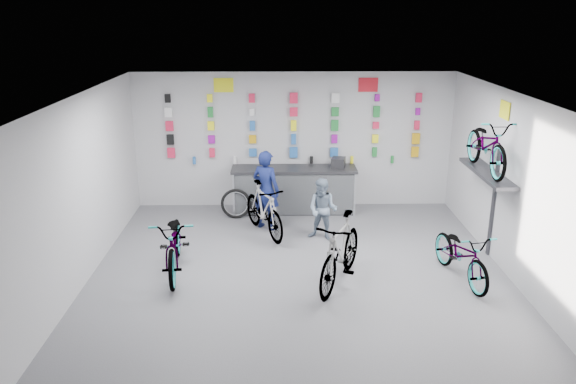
{
  "coord_description": "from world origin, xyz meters",
  "views": [
    {
      "loc": [
        -0.34,
        -8.13,
        4.27
      ],
      "look_at": [
        -0.17,
        1.4,
        1.15
      ],
      "focal_mm": 35.0,
      "sensor_mm": 36.0,
      "label": 1
    }
  ],
  "objects_px": {
    "bike_left": "(175,243)",
    "customer": "(323,210)",
    "bike_service": "(264,209)",
    "bike_right": "(462,254)",
    "counter": "(294,190)",
    "bike_center": "(340,251)",
    "clerk": "(266,190)"
  },
  "relations": [
    {
      "from": "bike_right",
      "to": "clerk",
      "type": "xyz_separation_m",
      "value": [
        -3.25,
        2.35,
        0.36
      ]
    },
    {
      "from": "bike_service",
      "to": "clerk",
      "type": "xyz_separation_m",
      "value": [
        0.04,
        0.33,
        0.29
      ]
    },
    {
      "from": "bike_service",
      "to": "customer",
      "type": "relative_size",
      "value": 1.43
    },
    {
      "from": "bike_service",
      "to": "bike_right",
      "type": "bearing_deg",
      "value": -56.72
    },
    {
      "from": "counter",
      "to": "bike_left",
      "type": "distance_m",
      "value": 3.6
    },
    {
      "from": "counter",
      "to": "bike_service",
      "type": "bearing_deg",
      "value": -115.82
    },
    {
      "from": "bike_right",
      "to": "customer",
      "type": "distance_m",
      "value": 2.77
    },
    {
      "from": "counter",
      "to": "bike_left",
      "type": "relative_size",
      "value": 1.35
    },
    {
      "from": "counter",
      "to": "customer",
      "type": "bearing_deg",
      "value": -72.0
    },
    {
      "from": "counter",
      "to": "bike_left",
      "type": "height_order",
      "value": "bike_left"
    },
    {
      "from": "bike_service",
      "to": "customer",
      "type": "bearing_deg",
      "value": -38.72
    },
    {
      "from": "bike_right",
      "to": "bike_service",
      "type": "bearing_deg",
      "value": 137.21
    },
    {
      "from": "counter",
      "to": "bike_center",
      "type": "xyz_separation_m",
      "value": [
        0.65,
        -3.44,
        0.09
      ]
    },
    {
      "from": "bike_left",
      "to": "counter",
      "type": "bearing_deg",
      "value": 48.16
    },
    {
      "from": "bike_right",
      "to": "customer",
      "type": "bearing_deg",
      "value": 129.71
    },
    {
      "from": "counter",
      "to": "clerk",
      "type": "bearing_deg",
      "value": -121.42
    },
    {
      "from": "bike_right",
      "to": "clerk",
      "type": "distance_m",
      "value": 4.03
    },
    {
      "from": "bike_center",
      "to": "bike_service",
      "type": "distance_m",
      "value": 2.5
    },
    {
      "from": "bike_center",
      "to": "clerk",
      "type": "xyz_separation_m",
      "value": [
        -1.24,
        2.48,
        0.24
      ]
    },
    {
      "from": "bike_left",
      "to": "bike_service",
      "type": "xyz_separation_m",
      "value": [
        1.46,
        1.64,
        -0.01
      ]
    },
    {
      "from": "bike_center",
      "to": "customer",
      "type": "relative_size",
      "value": 1.58
    },
    {
      "from": "counter",
      "to": "bike_left",
      "type": "xyz_separation_m",
      "value": [
        -2.09,
        -2.93,
        0.04
      ]
    },
    {
      "from": "customer",
      "to": "bike_center",
      "type": "bearing_deg",
      "value": -63.12
    },
    {
      "from": "bike_left",
      "to": "clerk",
      "type": "bearing_deg",
      "value": 46.33
    },
    {
      "from": "bike_center",
      "to": "bike_right",
      "type": "distance_m",
      "value": 2.02
    },
    {
      "from": "bike_center",
      "to": "bike_service",
      "type": "relative_size",
      "value": 1.11
    },
    {
      "from": "bike_left",
      "to": "bike_center",
      "type": "distance_m",
      "value": 2.78
    },
    {
      "from": "bike_left",
      "to": "clerk",
      "type": "height_order",
      "value": "clerk"
    },
    {
      "from": "bike_left",
      "to": "customer",
      "type": "xyz_separation_m",
      "value": [
        2.6,
        1.36,
        0.08
      ]
    },
    {
      "from": "bike_right",
      "to": "customer",
      "type": "height_order",
      "value": "customer"
    },
    {
      "from": "counter",
      "to": "bike_service",
      "type": "height_order",
      "value": "bike_service"
    },
    {
      "from": "bike_service",
      "to": "clerk",
      "type": "relative_size",
      "value": 1.06
    }
  ]
}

